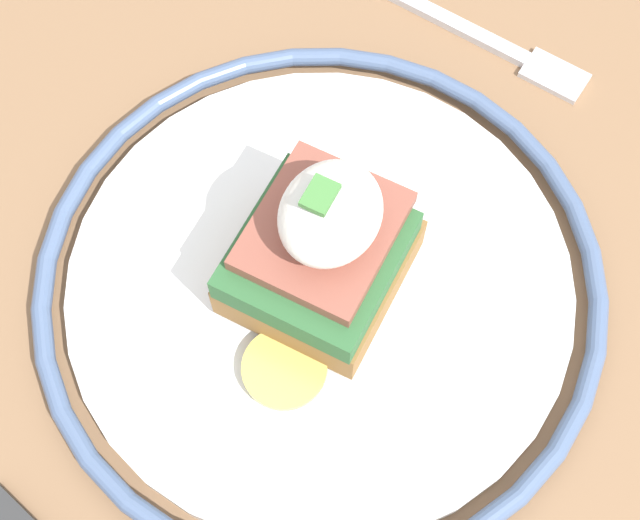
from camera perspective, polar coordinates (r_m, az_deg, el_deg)
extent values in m
plane|color=#B2ADA3|center=(1.18, -0.14, -15.37)|extent=(6.00, 6.00, 0.00)
cube|color=#846042|center=(0.48, -0.34, -0.98)|extent=(0.92, 0.92, 0.03)
cylinder|color=white|center=(0.45, 0.00, -1.59)|extent=(0.26, 0.26, 0.01)
torus|color=slate|center=(0.45, 0.00, -1.34)|extent=(0.29, 0.29, 0.01)
cube|color=olive|center=(0.43, 0.00, -0.45)|extent=(0.08, 0.08, 0.02)
cube|color=#2D6033|center=(0.41, -0.16, 0.31)|extent=(0.08, 0.07, 0.02)
cube|color=brown|center=(0.40, 0.18, 1.90)|extent=(0.07, 0.06, 0.01)
ellipsoid|color=white|center=(0.38, 0.68, 3.00)|extent=(0.05, 0.04, 0.04)
cylinder|color=#E5C656|center=(0.42, -2.30, -6.92)|extent=(0.04, 0.04, 0.00)
cube|color=#47843D|center=(0.37, 0.00, 4.18)|extent=(0.02, 0.01, 0.00)
cube|color=silver|center=(0.55, 7.54, 15.25)|extent=(0.02, 0.12, 0.00)
cube|color=silver|center=(0.54, 14.78, 11.34)|extent=(0.03, 0.04, 0.00)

